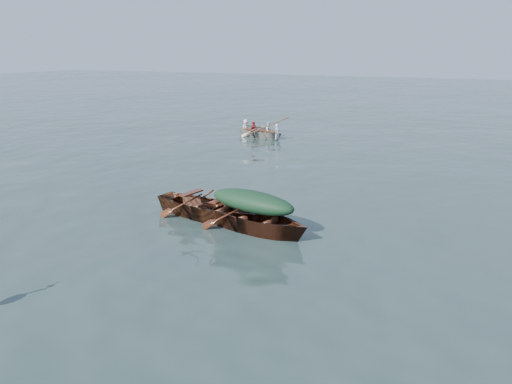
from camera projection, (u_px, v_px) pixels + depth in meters
ground at (152, 250)px, 10.98m from camera, size 140.00×140.00×0.00m
green_tarp_boat at (252, 230)px, 12.14m from camera, size 4.48×2.17×1.00m
open_wooden_boat at (207, 218)px, 12.99m from camera, size 4.44×2.07×0.99m
rowed_boat at (261, 137)px, 24.66m from camera, size 3.65×1.85×0.79m
green_tarp_cover at (252, 201)px, 11.93m from camera, size 2.46×1.19×0.52m
thwart_benches at (206, 199)px, 12.85m from camera, size 2.24×1.17×0.04m
rowers at (261, 122)px, 24.44m from camera, size 2.61×1.50×0.76m
oars at (261, 129)px, 24.54m from camera, size 1.20×2.67×0.06m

